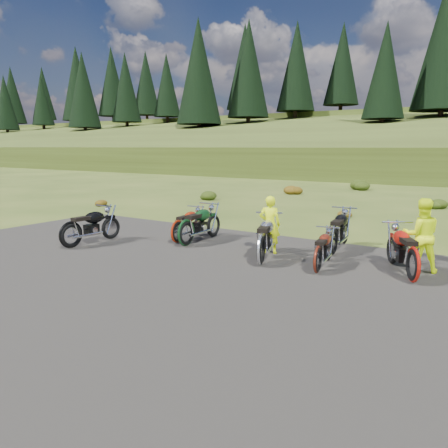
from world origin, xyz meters
The scene contains 37 objects.
ground centered at (0.00, 0.00, 0.00)m, with size 300.00×300.00×0.00m, color #364818.
gravel_pad centered at (0.00, -2.00, 0.00)m, with size 20.00×12.00×0.04m, color black.
conifer_3 centered at (-117.00, 66.00, 17.76)m, with size 7.04×7.04×18.00m.
conifer_4 centered at (-111.00, 72.00, 18.46)m, with size 6.60×6.60×17.00m.
conifer_5 centered at (-105.00, 78.00, 18.16)m, with size 6.16×6.16×16.00m.
conifer_6 centered at (-99.00, 53.00, 13.67)m, with size 5.72×5.72×15.00m.
conifer_7 centered at (-93.00, 59.00, 14.36)m, with size 5.28×5.28×14.00m.
conifer_8 centered at (-87.00, 65.00, 18.57)m, with size 7.92×7.92×20.00m.
conifer_9 centered at (-81.00, 71.00, 19.26)m, with size 7.48×7.48×19.00m.
conifer_10 centered at (-75.00, 77.00, 19.16)m, with size 7.04×7.04×18.00m.
conifer_11 centered at (-69.00, 52.00, 14.47)m, with size 6.60×6.60×17.00m.
conifer_12 centered at (-63.00, 58.00, 15.17)m, with size 6.16×6.16×16.00m.
conifer_13 centered at (-57.00, 64.00, 15.86)m, with size 5.72×5.72×15.00m.
conifer_14 centered at (-51.00, 70.00, 16.55)m, with size 5.28×5.28×14.00m.
conifer_15 centered at (-45.00, 76.00, 20.16)m, with size 7.92×7.92×20.00m.
conifer_16 centered at (-39.00, 51.00, 15.28)m, with size 7.48×7.48×19.00m.
conifer_17 centered at (-33.00, 57.00, 15.97)m, with size 7.04×7.04×18.00m.
conifer_18 centered at (-27.00, 63.00, 16.66)m, with size 6.60×6.60×17.00m.
conifer_19 centered at (-21.00, 69.00, 17.36)m, with size 6.16×6.16×16.00m.
conifer_20 centered at (-15.00, 75.00, 17.65)m, with size 5.72×5.72×15.00m.
conifer_21 centered at (-9.00, 50.00, 12.56)m, with size 5.28×5.28×14.00m.
conifer_22 centered at (-3.00, 56.00, 16.77)m, with size 7.92×7.92×20.00m.
shrub_0 centered at (-12.00, 6.00, 0.23)m, with size 0.77×0.77×0.45m, color #64390C.
shrub_1 centered at (-9.10, 11.30, 0.31)m, with size 1.03×1.03×0.61m, color #23370D.
shrub_2 centered at (-6.20, 16.60, 0.38)m, with size 1.30×1.30×0.77m, color #64390C.
shrub_3 centered at (-3.30, 21.90, 0.46)m, with size 1.56×1.56×0.92m, color #23370D.
shrub_4 centered at (-0.40, 9.20, 0.23)m, with size 0.77×0.77×0.45m, color #64390C.
shrub_5 centered at (2.50, 14.50, 0.31)m, with size 1.03×1.03×0.61m, color #23370D.
motorcycle_0 centered at (-5.27, -1.14, 0.00)m, with size 2.27×0.76×1.19m, color black, non-canonical shape.
motorcycle_1 centered at (-3.08, 1.19, 0.00)m, with size 2.03×0.68×1.06m, color #98220B, non-canonical shape.
motorcycle_2 centered at (-2.55, 0.96, 0.00)m, with size 2.33×0.78×1.22m, color #0E3315, non-canonical shape.
motorcycle_3 centered at (0.40, 0.30, 0.00)m, with size 2.33×0.78×1.22m, color #B6B5BB, non-canonical shape.
motorcycle_4 centered at (1.89, 0.40, 0.00)m, with size 1.88×0.63×0.99m, color #571A0E, non-canonical shape.
motorcycle_5 centered at (1.60, 2.32, 0.00)m, with size 2.35×0.78×1.23m, color black, non-canonical shape.
motorcycle_6 centered at (3.94, 0.89, 0.00)m, with size 2.28×0.76×1.20m, color #9D140B, non-canonical shape.
person_middle centered at (-0.01, 1.55, 0.83)m, with size 0.60×0.40×1.65m, color #CFE80C.
person_right_a centered at (3.90, 1.90, 0.90)m, with size 0.87×0.68×1.80m, color #CFE80C.
Camera 1 is at (5.58, -9.32, 3.03)m, focal length 35.00 mm.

